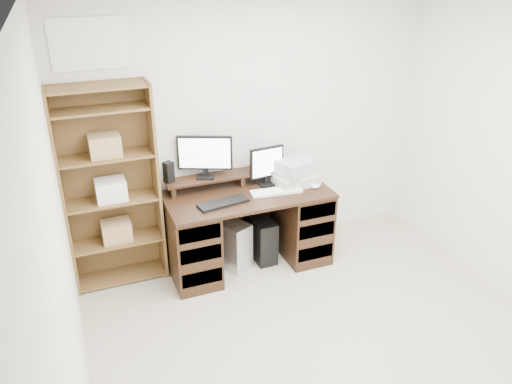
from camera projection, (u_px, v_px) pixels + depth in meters
room at (371, 221)px, 3.00m from camera, size 3.54×4.04×2.54m
desk at (248, 227)px, 4.69m from camera, size 1.50×0.70×0.75m
riser_shelf at (239, 175)px, 4.67m from camera, size 1.40×0.22×0.12m
monitor_wide at (205, 154)px, 4.47m from camera, size 0.47×0.22×0.39m
monitor_small at (267, 164)px, 4.62m from camera, size 0.34×0.14×0.37m
speaker at (169, 172)px, 4.41m from camera, size 0.10×0.10×0.19m
keyboard_black at (223, 203)px, 4.32m from camera, size 0.46×0.22×0.02m
keyboard_white at (276, 191)px, 4.53m from camera, size 0.48×0.19×0.02m
mouse at (316, 186)px, 4.62m from camera, size 0.09×0.07×0.03m
printer at (296, 179)px, 4.69m from camera, size 0.41×0.32×0.10m
basket at (296, 167)px, 4.64m from camera, size 0.41×0.35×0.15m
tower_silver at (228, 242)px, 4.75m from camera, size 0.38×0.51×0.46m
tower_black at (261, 237)px, 4.86m from camera, size 0.19×0.44×0.43m
bookshelf at (110, 187)px, 4.25m from camera, size 0.80×0.30×1.80m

